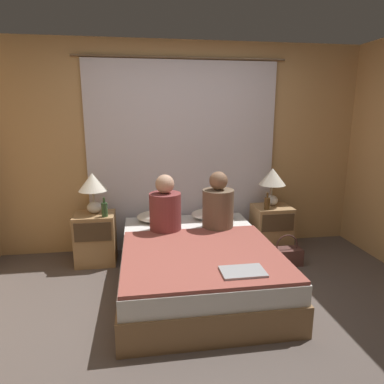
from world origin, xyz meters
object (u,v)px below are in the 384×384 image
object	(u,v)px
bed	(196,265)
pillow_right	(213,214)
person_right_in_bed	(218,206)
nightstand_right	(271,229)
laptop_on_bed	(243,272)
lamp_left	(93,185)
person_left_in_bed	(165,209)
beer_bottle_on_left_stand	(105,209)
nightstand_left	(96,238)
lamp_right	(272,180)
handbag_on_floor	(286,256)
beer_bottle_on_right_stand	(267,203)
pillow_left	(159,216)

from	to	relation	value
bed	pillow_right	size ratio (longest dim) A/B	3.80
person_right_in_bed	bed	bearing A→B (deg)	-127.51
nightstand_right	laptop_on_bed	size ratio (longest dim) A/B	1.68
lamp_left	person_left_in_bed	distance (m)	0.88
beer_bottle_on_left_stand	laptop_on_bed	xyz separation A→B (m)	(1.16, -1.31, -0.18)
nightstand_right	lamp_left	bearing A→B (deg)	178.60
lamp_left	beer_bottle_on_left_stand	bearing A→B (deg)	-52.04
nightstand_left	lamp_left	bearing A→B (deg)	90.00
nightstand_left	nightstand_right	size ratio (longest dim) A/B	1.00
bed	lamp_left	bearing A→B (deg)	144.43
lamp_right	handbag_on_floor	distance (m)	0.90
bed	person_left_in_bed	distance (m)	0.67
pillow_right	laptop_on_bed	distance (m)	1.49
person_right_in_bed	beer_bottle_on_right_stand	world-z (taller)	person_right_in_bed
nightstand_right	person_right_in_bed	xyz separation A→B (m)	(-0.75, -0.31, 0.41)
pillow_right	person_left_in_bed	xyz separation A→B (m)	(-0.59, -0.37, 0.20)
nightstand_left	pillow_left	world-z (taller)	nightstand_left
bed	beer_bottle_on_right_stand	bearing A→B (deg)	32.03
pillow_left	beer_bottle_on_left_stand	distance (m)	0.64
bed	nightstand_left	size ratio (longest dim) A/B	3.36
lamp_right	handbag_on_floor	size ratio (longest dim) A/B	1.28
nightstand_left	person_left_in_bed	xyz separation A→B (m)	(0.78, -0.31, 0.40)
pillow_left	laptop_on_bed	size ratio (longest dim) A/B	1.48
person_left_in_bed	handbag_on_floor	distance (m)	1.48
person_right_in_bed	laptop_on_bed	bearing A→B (deg)	-92.79
nightstand_right	pillow_right	size ratio (longest dim) A/B	1.13
lamp_left	person_left_in_bed	size ratio (longest dim) A/B	0.74
beer_bottle_on_right_stand	handbag_on_floor	xyz separation A→B (m)	(0.15, -0.28, -0.55)
lamp_left	nightstand_right	bearing A→B (deg)	-1.40
nightstand_right	handbag_on_floor	size ratio (longest dim) A/B	1.62
bed	nightstand_right	xyz separation A→B (m)	(1.05, 0.70, 0.07)
beer_bottle_on_left_stand	pillow_right	bearing A→B (deg)	8.18
lamp_left	beer_bottle_on_left_stand	size ratio (longest dim) A/B	2.14
nightstand_left	lamp_left	size ratio (longest dim) A/B	1.26
nightstand_left	handbag_on_floor	distance (m)	2.17
lamp_right	laptop_on_bed	world-z (taller)	lamp_right
handbag_on_floor	beer_bottle_on_right_stand	bearing A→B (deg)	118.82
bed	handbag_on_floor	bearing A→B (deg)	15.85
pillow_right	beer_bottle_on_right_stand	world-z (taller)	beer_bottle_on_right_stand
laptop_on_bed	handbag_on_floor	bearing A→B (deg)	50.94
person_right_in_bed	beer_bottle_on_right_stand	bearing A→B (deg)	16.90
pillow_left	beer_bottle_on_right_stand	world-z (taller)	beer_bottle_on_right_stand
lamp_left	person_right_in_bed	bearing A→B (deg)	-14.87
person_right_in_bed	beer_bottle_on_right_stand	distance (m)	0.66
nightstand_right	handbag_on_floor	bearing A→B (deg)	-84.68
lamp_right	beer_bottle_on_left_stand	size ratio (longest dim) A/B	2.14
beer_bottle_on_left_stand	handbag_on_floor	xyz separation A→B (m)	(2.00, -0.28, -0.55)
nightstand_left	beer_bottle_on_right_stand	bearing A→B (deg)	-3.31
pillow_right	nightstand_right	bearing A→B (deg)	-5.01
nightstand_left	nightstand_right	xyz separation A→B (m)	(2.09, 0.00, 0.00)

